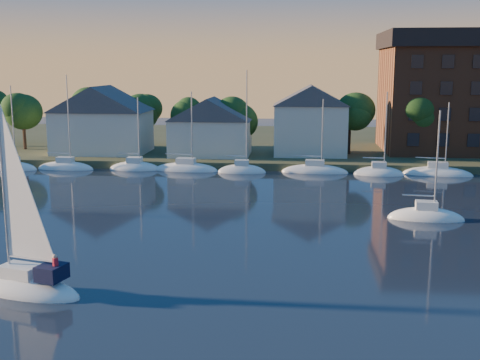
# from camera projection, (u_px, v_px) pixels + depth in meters

# --- Properties ---
(ground) EXTENTS (260.00, 260.00, 0.00)m
(ground) POSITION_uv_depth(u_px,v_px,m) (168.00, 346.00, 29.19)
(ground) COLOR black
(ground) RESTS_ON ground
(shoreline_land) EXTENTS (160.00, 50.00, 2.00)m
(shoreline_land) POSITION_uv_depth(u_px,v_px,m) (261.00, 146.00, 102.56)
(shoreline_land) COLOR #384025
(shoreline_land) RESTS_ON ground
(wooden_dock) EXTENTS (120.00, 3.00, 1.00)m
(wooden_dock) POSITION_uv_depth(u_px,v_px,m) (250.00, 168.00, 80.06)
(wooden_dock) COLOR brown
(wooden_dock) RESTS_ON ground
(clubhouse_west) EXTENTS (13.65, 9.45, 9.64)m
(clubhouse_west) POSITION_uv_depth(u_px,v_px,m) (102.00, 119.00, 86.85)
(clubhouse_west) COLOR silver
(clubhouse_west) RESTS_ON shoreline_land
(clubhouse_centre) EXTENTS (11.55, 8.40, 8.08)m
(clubhouse_centre) POSITION_uv_depth(u_px,v_px,m) (211.00, 126.00, 84.55)
(clubhouse_centre) COLOR silver
(clubhouse_centre) RESTS_ON shoreline_land
(clubhouse_east) EXTENTS (10.50, 8.40, 9.80)m
(clubhouse_east) POSITION_uv_depth(u_px,v_px,m) (310.00, 119.00, 85.06)
(clubhouse_east) COLOR silver
(clubhouse_east) RESTS_ON shoreline_land
(tree_line) EXTENTS (93.40, 5.40, 8.90)m
(tree_line) POSITION_uv_depth(u_px,v_px,m) (269.00, 109.00, 89.30)
(tree_line) COLOR #372419
(tree_line) RESTS_ON shoreline_land
(moored_fleet) EXTENTS (71.50, 2.40, 12.05)m
(moored_fleet) POSITION_uv_depth(u_px,v_px,m) (187.00, 170.00, 77.84)
(moored_fleet) COLOR white
(moored_fleet) RESTS_ON ground
(hero_sailboat) EXTENTS (8.62, 4.78, 13.00)m
(hero_sailboat) POSITION_uv_depth(u_px,v_px,m) (23.00, 283.00, 36.11)
(hero_sailboat) COLOR white
(hero_sailboat) RESTS_ON ground
(drifting_sailboat_right) EXTENTS (6.85, 2.90, 10.76)m
(drifting_sailboat_right) POSITION_uv_depth(u_px,v_px,m) (426.00, 218.00, 53.31)
(drifting_sailboat_right) COLOR white
(drifting_sailboat_right) RESTS_ON ground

